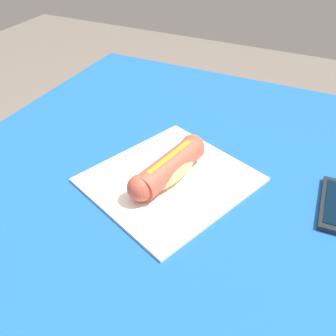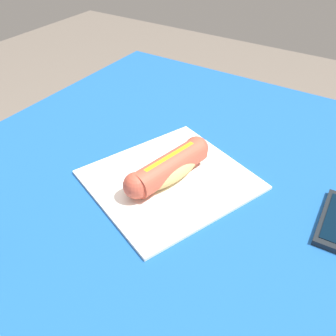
% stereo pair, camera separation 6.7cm
% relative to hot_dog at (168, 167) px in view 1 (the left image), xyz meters
% --- Properties ---
extents(dining_table, '(1.17, 0.91, 0.78)m').
position_rel_hot_dog_xyz_m(dining_table, '(-0.08, -0.00, -0.17)').
color(dining_table, brown).
rests_on(dining_table, ground).
extents(paper_wrapper, '(0.35, 0.34, 0.01)m').
position_rel_hot_dog_xyz_m(paper_wrapper, '(-0.00, 0.00, -0.03)').
color(paper_wrapper, white).
rests_on(paper_wrapper, dining_table).
extents(hot_dog, '(0.20, 0.09, 0.05)m').
position_rel_hot_dog_xyz_m(hot_dog, '(0.00, 0.00, 0.00)').
color(hot_dog, '#DBB26B').
rests_on(hot_dog, paper_wrapper).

